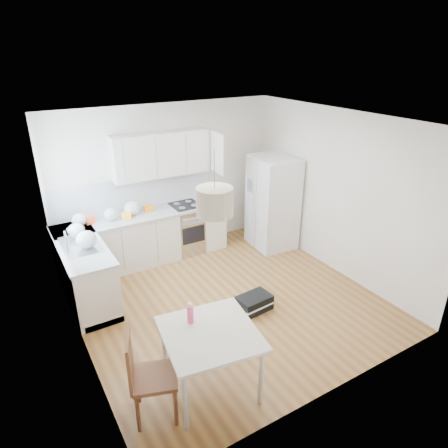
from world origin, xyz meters
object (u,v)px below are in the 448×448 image
(dining_chair, at_px, (154,375))
(gym_bag, at_px, (254,303))
(dining_table, at_px, (210,339))
(refrigerator, at_px, (273,202))

(dining_chair, xyz_separation_m, gym_bag, (1.92, 0.98, -0.41))
(dining_table, distance_m, dining_chair, 0.68)
(refrigerator, distance_m, gym_bag, 2.34)
(dining_chair, height_order, gym_bag, dining_chair)
(dining_chair, bearing_deg, dining_table, 21.30)
(dining_chair, bearing_deg, gym_bag, 46.78)
(refrigerator, height_order, dining_table, refrigerator)
(dining_table, relative_size, gym_bag, 2.27)
(gym_bag, bearing_deg, dining_table, -147.51)
(refrigerator, relative_size, dining_chair, 1.66)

